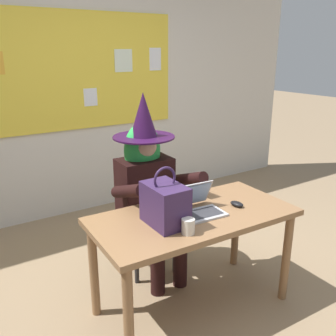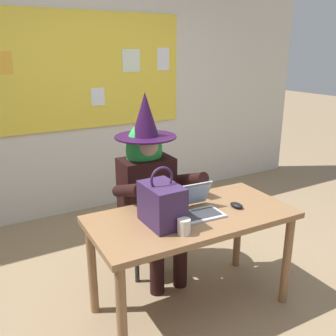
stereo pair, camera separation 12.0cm
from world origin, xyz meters
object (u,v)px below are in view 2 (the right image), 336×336
at_px(chair_at_desk, 144,210).
at_px(coffee_mug, 184,227).
at_px(desk_main, 192,228).
at_px(handbag, 162,204).
at_px(laptop, 198,207).
at_px(person_costumed, 150,181).
at_px(computer_mouse, 236,205).

height_order(chair_at_desk, coffee_mug, chair_at_desk).
xyz_separation_m(desk_main, handbag, (-0.24, -0.02, 0.23)).
distance_m(chair_at_desk, coffee_mug, 0.96).
bearing_deg(laptop, coffee_mug, -135.78).
bearing_deg(chair_at_desk, person_costumed, 0.71).
relative_size(chair_at_desk, person_costumed, 0.60).
height_order(computer_mouse, coffee_mug, coffee_mug).
height_order(desk_main, person_costumed, person_costumed).
bearing_deg(coffee_mug, laptop, 40.52).
relative_size(desk_main, chair_at_desk, 1.57).
height_order(person_costumed, coffee_mug, person_costumed).
bearing_deg(chair_at_desk, computer_mouse, 29.28).
bearing_deg(laptop, computer_mouse, -9.19).
distance_m(handbag, coffee_mug, 0.21).
bearing_deg(coffee_mug, handbag, 103.95).
bearing_deg(chair_at_desk, coffee_mug, -6.53).
xyz_separation_m(desk_main, coffee_mug, (-0.20, -0.20, 0.14)).
xyz_separation_m(computer_mouse, coffee_mug, (-0.52, -0.14, 0.03)).
height_order(chair_at_desk, person_costumed, person_costumed).
bearing_deg(person_costumed, computer_mouse, 30.72).
distance_m(laptop, coffee_mug, 0.32).
height_order(desk_main, coffee_mug, coffee_mug).
xyz_separation_m(person_costumed, coffee_mug, (-0.17, -0.78, -0.02)).
relative_size(person_costumed, handbag, 3.89).
height_order(desk_main, computer_mouse, computer_mouse).
relative_size(computer_mouse, handbag, 0.28).
bearing_deg(handbag, person_costumed, 69.69).
distance_m(person_costumed, computer_mouse, 0.73).
bearing_deg(computer_mouse, coffee_mug, -173.13).
bearing_deg(chair_at_desk, handbag, -12.79).
distance_m(desk_main, person_costumed, 0.60).
relative_size(person_costumed, computer_mouse, 14.13).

